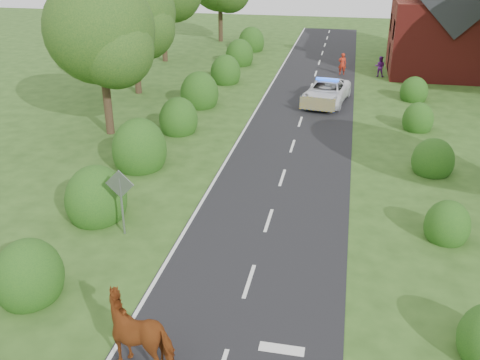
% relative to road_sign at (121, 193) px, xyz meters
% --- Properties ---
extents(ground, '(120.00, 120.00, 0.00)m').
position_rel_road_sign_xyz_m(ground, '(5.00, -2.00, -1.65)').
color(ground, '#2B4B1A').
extents(road, '(6.00, 70.00, 0.02)m').
position_rel_road_sign_xyz_m(road, '(5.00, 13.00, -1.64)').
color(road, black).
rests_on(road, ground).
extents(road_markings, '(4.96, 70.00, 0.01)m').
position_rel_road_sign_xyz_m(road_markings, '(3.40, 10.93, -1.63)').
color(road_markings, white).
rests_on(road_markings, road).
extents(hedgerow_left, '(2.75, 50.41, 3.00)m').
position_rel_road_sign_xyz_m(hedgerow_left, '(-1.51, 9.69, -0.91)').
color(hedgerow_left, '#1C4818').
rests_on(hedgerow_left, ground).
extents(hedgerow_right, '(2.10, 45.78, 2.10)m').
position_rel_road_sign_xyz_m(hedgerow_right, '(11.60, 9.21, -1.10)').
color(hedgerow_right, '#1C4818').
rests_on(hedgerow_right, ground).
extents(tree_left_a, '(5.74, 5.60, 8.38)m').
position_rel_road_sign_xyz_m(tree_left_a, '(-4.75, 9.86, 3.69)').
color(tree_left_a, '#332316').
rests_on(tree_left_a, ground).
extents(tree_left_b, '(5.74, 5.60, 8.07)m').
position_rel_road_sign_xyz_m(tree_left_b, '(-6.25, 17.86, 3.39)').
color(tree_left_b, '#332316').
rests_on(tree_left_b, ground).
extents(road_sign, '(1.06, 0.08, 2.53)m').
position_rel_road_sign_xyz_m(road_sign, '(0.00, 0.00, 0.00)').
color(road_sign, gray).
rests_on(road_sign, ground).
extents(house, '(8.00, 7.40, 9.17)m').
position_rel_road_sign_xyz_m(house, '(14.49, 28.00, 2.13)').
color(house, maroon).
rests_on(house, ground).
extents(cow, '(2.39, 1.40, 1.63)m').
position_rel_road_sign_xyz_m(cow, '(3.00, -5.85, -0.84)').
color(cow, brown).
rests_on(cow, ground).
extents(police_van, '(3.17, 5.56, 1.60)m').
position_rel_road_sign_xyz_m(police_van, '(6.23, 18.19, -0.93)').
color(police_van, white).
rests_on(police_van, ground).
extents(pedestrian_red, '(0.66, 0.48, 1.67)m').
position_rel_road_sign_xyz_m(pedestrian_red, '(6.98, 26.07, -0.82)').
color(pedestrian_red, red).
rests_on(pedestrian_red, ground).
extents(pedestrian_purple, '(0.83, 0.69, 1.54)m').
position_rel_road_sign_xyz_m(pedestrian_purple, '(9.80, 26.08, -0.88)').
color(pedestrian_purple, '#5D197D').
rests_on(pedestrian_purple, ground).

